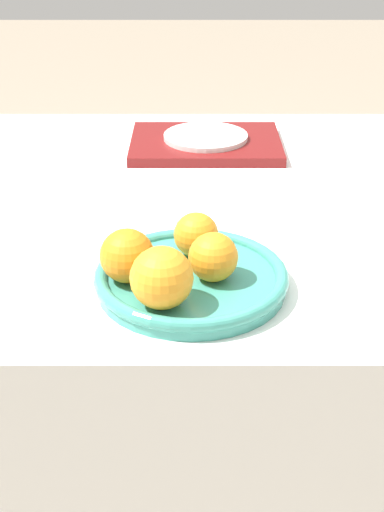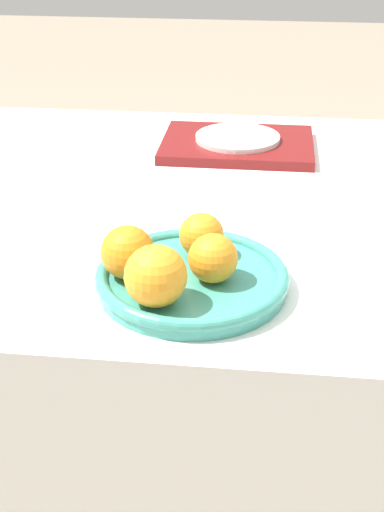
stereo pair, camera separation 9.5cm
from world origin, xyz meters
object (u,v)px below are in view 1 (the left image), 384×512
at_px(orange_2, 197,235).
at_px(napkin, 372,150).
at_px(orange_1, 128,256).
at_px(side_plate, 206,137).
at_px(orange_0, 214,257).
at_px(orange_3, 166,278).
at_px(serving_tray, 206,144).
at_px(fruit_platter, 192,278).

xyz_separation_m(orange_2, napkin, (0.36, 0.48, -0.05)).
xyz_separation_m(orange_1, side_plate, (0.11, 0.58, -0.03)).
distance_m(orange_0, napkin, 0.65).
xyz_separation_m(orange_3, serving_tray, (0.06, 0.64, -0.05)).
xyz_separation_m(orange_0, orange_3, (-0.06, -0.07, 0.01)).
distance_m(orange_2, side_plate, 0.51).
xyz_separation_m(side_plate, napkin, (0.34, -0.02, -0.02)).
xyz_separation_m(orange_1, serving_tray, (0.11, 0.58, -0.05)).
bearing_deg(serving_tray, napkin, -4.15).
height_order(orange_1, napkin, orange_1).
distance_m(orange_0, orange_3, 0.09).
height_order(fruit_platter, side_plate, same).
xyz_separation_m(fruit_platter, serving_tray, (0.03, 0.56, -0.01)).
height_order(fruit_platter, orange_3, orange_3).
relative_size(orange_2, orange_3, 0.80).
bearing_deg(napkin, orange_1, -129.20).
relative_size(side_plate, napkin, 1.20).
relative_size(orange_0, napkin, 0.46).
relative_size(fruit_platter, side_plate, 1.53).
bearing_deg(orange_0, side_plate, 89.99).
bearing_deg(serving_tray, orange_1, -101.15).
bearing_deg(orange_0, fruit_platter, 160.90).
height_order(fruit_platter, serving_tray, fruit_platter).
height_order(orange_2, side_plate, orange_2).
relative_size(orange_0, side_plate, 0.38).
height_order(fruit_platter, napkin, fruit_platter).
distance_m(fruit_platter, orange_1, 0.10).
bearing_deg(napkin, orange_3, -122.83).
height_order(side_plate, napkin, side_plate).
distance_m(orange_3, serving_tray, 0.65).
relative_size(orange_3, napkin, 0.55).
bearing_deg(orange_1, orange_2, 38.00).
xyz_separation_m(fruit_platter, orange_1, (-0.08, -0.01, 0.04)).
relative_size(orange_0, serving_tray, 0.22).
bearing_deg(side_plate, orange_2, -92.53).
bearing_deg(side_plate, orange_0, -90.01).
height_order(fruit_platter, orange_2, orange_2).
relative_size(orange_0, orange_1, 0.91).
xyz_separation_m(orange_2, side_plate, (0.02, 0.51, -0.03)).
bearing_deg(serving_tray, fruit_platter, -92.94).
relative_size(orange_0, orange_2, 1.05).
height_order(orange_1, orange_2, orange_1).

